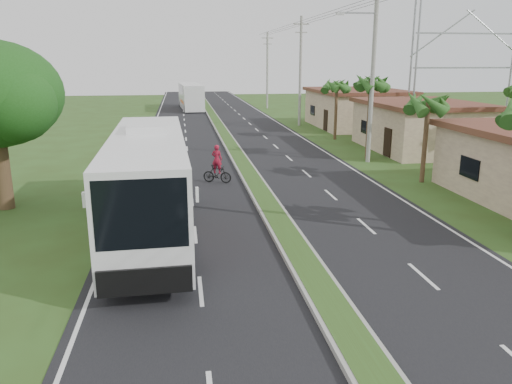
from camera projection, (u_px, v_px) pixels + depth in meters
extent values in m
plane|color=#314619|center=(315.00, 284.00, 15.24)|extent=(180.00, 180.00, 0.00)
cube|color=black|center=(239.00, 160.00, 34.37)|extent=(14.00, 160.00, 0.02)
cube|color=gray|center=(239.00, 158.00, 34.35)|extent=(1.20, 160.00, 0.17)
cube|color=#314619|center=(239.00, 157.00, 34.32)|extent=(0.95, 160.00, 0.02)
cube|color=silver|center=(140.00, 163.00, 33.41)|extent=(0.12, 160.00, 0.01)
cube|color=silver|center=(333.00, 157.00, 35.33)|extent=(0.12, 160.00, 0.01)
cube|color=tan|center=(419.00, 128.00, 37.87)|extent=(7.00, 10.00, 3.35)
cube|color=#5A271F|center=(421.00, 103.00, 37.40)|extent=(7.60, 10.60, 0.32)
cube|color=tan|center=(356.00, 110.00, 51.24)|extent=(8.00, 11.00, 3.50)
cube|color=#5A271F|center=(357.00, 91.00, 50.75)|extent=(8.60, 11.60, 0.32)
cylinder|color=#473321|center=(425.00, 141.00, 27.49)|extent=(0.26, 0.26, 4.60)
cylinder|color=#473321|center=(369.00, 120.00, 33.99)|extent=(0.26, 0.26, 5.40)
cylinder|color=#473321|center=(336.00, 112.00, 42.75)|extent=(0.26, 0.26, 4.80)
cylinder|color=#473321|center=(2.00, 166.00, 22.57)|extent=(0.70, 0.70, 4.00)
sphere|color=#194412|center=(15.00, 103.00, 21.05)|extent=(3.40, 3.40, 3.40)
cylinder|color=gray|center=(373.00, 71.00, 32.15)|extent=(0.28, 0.28, 12.00)
cube|color=gray|center=(358.00, 13.00, 31.09)|extent=(2.40, 0.10, 0.10)
cylinder|color=gray|center=(300.00, 72.00, 51.41)|extent=(0.28, 0.28, 11.00)
cube|color=gray|center=(301.00, 24.00, 50.21)|extent=(1.60, 0.12, 0.12)
cube|color=gray|center=(301.00, 32.00, 50.41)|extent=(1.20, 0.10, 0.10)
cylinder|color=gray|center=(267.00, 71.00, 70.60)|extent=(0.28, 0.28, 10.50)
cube|color=gray|center=(267.00, 38.00, 69.46)|extent=(1.60, 0.12, 0.12)
cube|color=gray|center=(267.00, 44.00, 69.67)|extent=(1.20, 0.10, 0.10)
cylinder|color=gray|center=(416.00, 68.00, 44.37)|extent=(0.18, 0.18, 12.00)
cylinder|color=gray|center=(411.00, 68.00, 45.33)|extent=(0.18, 0.18, 12.00)
cylinder|color=gray|center=(511.00, 68.00, 46.77)|extent=(0.18, 0.18, 12.00)
cube|color=gray|center=(465.00, 68.00, 45.57)|extent=(10.00, 0.14, 0.14)
cube|color=gray|center=(468.00, 33.00, 44.81)|extent=(10.00, 0.14, 0.14)
cube|color=white|center=(149.00, 179.00, 19.26)|extent=(3.07, 13.02, 3.40)
cube|color=black|center=(148.00, 157.00, 19.69)|extent=(3.04, 10.44, 1.36)
cube|color=black|center=(141.00, 214.00, 13.02)|extent=(2.43, 0.21, 1.90)
cube|color=#B4170F|center=(149.00, 205.00, 18.20)|extent=(2.91, 5.69, 0.59)
cube|color=#EEAD14|center=(151.00, 200.00, 19.81)|extent=(2.84, 3.32, 0.27)
cube|color=white|center=(147.00, 127.00, 20.02)|extent=(1.58, 2.63, 0.30)
cylinder|color=black|center=(108.00, 261.00, 15.56)|extent=(0.38, 1.13, 1.12)
cylinder|color=black|center=(187.00, 255.00, 15.98)|extent=(0.38, 1.13, 1.12)
cylinder|color=black|center=(126.00, 198.00, 22.75)|extent=(0.38, 1.13, 1.12)
cylinder|color=black|center=(180.00, 195.00, 23.17)|extent=(0.38, 1.13, 1.12)
cube|color=white|center=(191.00, 96.00, 69.82)|extent=(3.35, 12.18, 3.35)
cube|color=black|center=(190.00, 89.00, 70.06)|extent=(3.21, 9.05, 1.14)
cube|color=#FE5E19|center=(192.00, 101.00, 68.99)|extent=(3.02, 5.91, 0.37)
cylinder|color=black|center=(185.00, 109.00, 65.22)|extent=(0.38, 1.02, 1.01)
cylinder|color=black|center=(203.00, 109.00, 65.69)|extent=(0.38, 1.02, 1.01)
cylinder|color=black|center=(181.00, 103.00, 74.14)|extent=(0.38, 1.02, 1.01)
cylinder|color=black|center=(196.00, 103.00, 74.60)|extent=(0.38, 1.02, 1.01)
imported|color=black|center=(217.00, 174.00, 27.74)|extent=(1.68, 1.07, 0.98)
imported|color=maroon|center=(217.00, 159.00, 27.52)|extent=(0.69, 0.58, 1.61)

